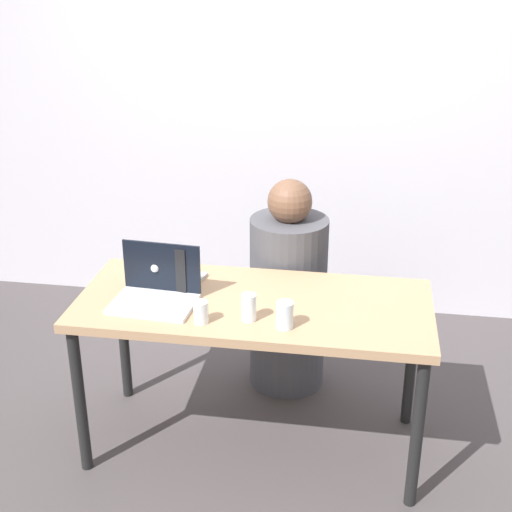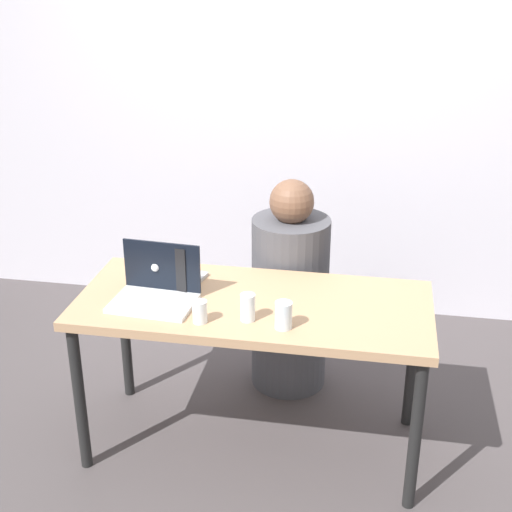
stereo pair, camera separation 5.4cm
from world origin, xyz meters
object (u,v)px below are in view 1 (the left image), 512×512
object	(u,v)px
laptop_front_left	(156,291)
laptop_back_left	(165,275)
person_at_center	(288,297)
water_glass_right	(285,317)
water_glass_left	(201,314)
water_glass_center	(249,309)

from	to	relation	value
laptop_front_left	laptop_back_left	size ratio (longest dim) A/B	1.13
person_at_center	water_glass_right	distance (m)	0.82
person_at_center	laptop_back_left	xyz separation A→B (m)	(-0.50, -0.46, 0.30)
person_at_center	laptop_back_left	size ratio (longest dim) A/B	3.49
laptop_front_left	laptop_back_left	xyz separation A→B (m)	(-0.01, 0.16, -0.00)
laptop_front_left	water_glass_left	world-z (taller)	laptop_front_left
person_at_center	water_glass_center	distance (m)	0.79
laptop_front_left	water_glass_center	world-z (taller)	laptop_front_left
person_at_center	laptop_back_left	world-z (taller)	person_at_center
person_at_center	water_glass_right	size ratio (longest dim) A/B	9.98
laptop_front_left	water_glass_center	distance (m)	0.43
water_glass_left	laptop_front_left	bearing A→B (deg)	146.96
water_glass_center	water_glass_right	xyz separation A→B (m)	(0.15, -0.04, -0.00)
laptop_front_left	laptop_back_left	world-z (taller)	laptop_front_left
water_glass_left	water_glass_right	distance (m)	0.34
person_at_center	laptop_back_left	bearing A→B (deg)	26.23
water_glass_center	laptop_front_left	bearing A→B (deg)	166.67
laptop_front_left	laptop_back_left	distance (m)	0.16
water_glass_center	water_glass_right	distance (m)	0.16
laptop_back_left	water_glass_left	size ratio (longest dim) A/B	3.44
laptop_front_left	water_glass_center	size ratio (longest dim) A/B	3.16
laptop_back_left	water_glass_left	world-z (taller)	laptop_back_left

